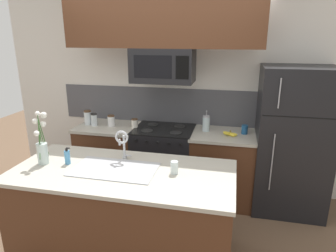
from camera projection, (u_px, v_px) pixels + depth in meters
name	position (u px, v px, depth m)	size (l,w,h in m)	color
ground_plane	(145.00, 233.00, 3.27)	(10.00, 10.00, 0.00)	brown
rear_partition	(192.00, 95.00, 4.01)	(5.20, 0.10, 2.60)	silver
splash_band	(169.00, 106.00, 4.07)	(3.06, 0.01, 0.48)	#4C4C51
back_counter_left	(110.00, 157.00, 4.13)	(0.80, 0.65, 0.91)	#4C2B19
back_counter_right	(222.00, 167.00, 3.81)	(0.79, 0.65, 0.91)	#4C2B19
stove_range	(164.00, 162.00, 3.97)	(0.76, 0.64, 0.93)	black
microwave	(163.00, 65.00, 3.58)	(0.74, 0.40, 0.40)	black
upper_cabinet_band	(162.00, 21.00, 3.40)	(2.29, 0.34, 0.60)	#4C2B19
refrigerator	(292.00, 141.00, 3.54)	(0.82, 0.74, 1.75)	black
storage_jar_tall	(88.00, 118.00, 4.02)	(0.10, 0.10, 0.20)	silver
storage_jar_medium	(94.00, 120.00, 3.98)	(0.08, 0.08, 0.17)	silver
storage_jar_short	(111.00, 121.00, 3.96)	(0.09, 0.09, 0.15)	silver
storage_jar_squat	(135.00, 123.00, 3.88)	(0.08, 0.08, 0.12)	silver
banana_bunch	(230.00, 134.00, 3.60)	(0.19, 0.13, 0.08)	yellow
french_press	(206.00, 123.00, 3.75)	(0.09, 0.09, 0.27)	silver
coffee_tin	(245.00, 130.00, 3.66)	(0.08, 0.08, 0.11)	#1E5184
island_counter	(124.00, 214.00, 2.82)	(2.01, 0.92, 0.91)	#4C2B19
kitchen_sink	(115.00, 176.00, 2.72)	(0.76, 0.44, 0.16)	#ADAFB5
sink_faucet	(122.00, 141.00, 2.85)	(0.14, 0.14, 0.31)	#B7BABF
dish_soap_bottle	(67.00, 157.00, 2.80)	(0.06, 0.05, 0.16)	#4C93C6
drinking_glass	(174.00, 167.00, 2.61)	(0.07, 0.07, 0.11)	silver
flower_vase	(42.00, 146.00, 2.79)	(0.12, 0.20, 0.50)	silver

